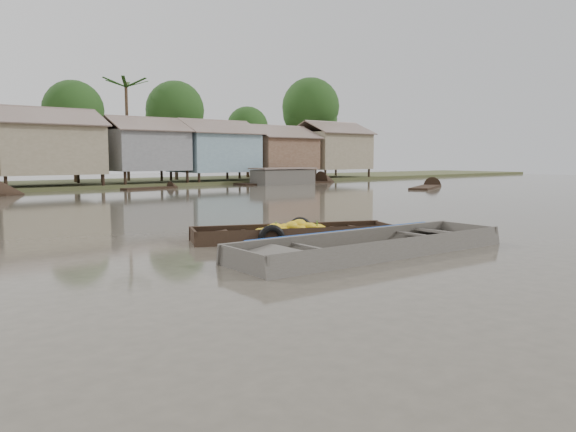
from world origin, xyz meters
TOP-DOWN VIEW (x-y plane):
  - ground at (0.00, 0.00)m, footprint 120.00×120.00m
  - riverbank at (3.03, 31.86)m, footprint 120.00×12.47m
  - banana_boat at (0.51, 1.83)m, footprint 5.31×3.23m
  - viewer_boat at (0.59, -0.93)m, footprint 7.01×2.16m
  - distant_boats at (12.64, 24.34)m, footprint 47.68×14.68m

SIDE VIEW (x-z plane):
  - ground at x=0.00m, z-range 0.00..0.00m
  - viewer_boat at x=0.59m, z-range -0.23..0.33m
  - banana_boat at x=0.51m, z-range -0.25..0.51m
  - distant_boats at x=12.64m, z-range -0.47..0.90m
  - riverbank at x=3.03m, z-range -2.04..8.18m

